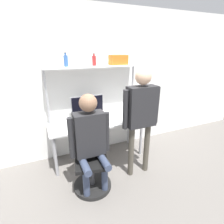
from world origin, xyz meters
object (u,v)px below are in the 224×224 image
bottle_blue (66,61)px  storage_box (118,60)px  person_seated (90,137)px  person_standing (141,110)px  monitor (88,106)px  office_chair (92,169)px  laptop (82,122)px  cell_phone (99,123)px  bottle_red (94,60)px

bottle_blue → storage_box: 0.92m
storage_box → person_seated: bearing=-133.0°
bottle_blue → person_seated: bearing=-83.5°
person_standing → storage_box: bearing=89.5°
monitor → office_chair: size_ratio=0.64×
office_chair → bottle_blue: 1.73m
laptop → bottle_blue: 1.03m
person_seated → monitor: bearing=76.2°
monitor → cell_phone: bearing=-61.9°
cell_phone → office_chair: 0.84m
laptop → person_standing: (0.76, -0.64, 0.31)m
bottle_red → person_seated: bearing=-112.6°
monitor → cell_phone: monitor is taller
monitor → person_seated: (-0.22, -0.89, -0.14)m
office_chair → storage_box: 1.90m
office_chair → person_seated: bearing=-100.8°
cell_phone → bottle_red: bearing=83.4°
laptop → bottle_red: bottle_red is taller
cell_phone → office_chair: (-0.33, -0.62, -0.45)m
office_chair → storage_box: (0.81, 0.84, 1.50)m
monitor → person_seated: size_ratio=0.41×
laptop → bottle_blue: size_ratio=1.44×
person_seated → bottle_red: size_ratio=7.21×
person_standing → bottle_blue: bearing=137.3°
office_chair → person_standing: bearing=-0.5°
bottle_blue → storage_box: bearing=-0.0°
bottle_blue → storage_box: size_ratio=0.69×
office_chair → person_standing: 1.15m
office_chair → person_standing: person_standing is taller
office_chair → bottle_blue: bearing=97.4°
cell_phone → office_chair: size_ratio=0.16×
office_chair → laptop: bearing=85.9°
laptop → office_chair: 0.82m
cell_phone → office_chair: bearing=-118.3°
bottle_blue → monitor: bearing=2.3°
person_standing → office_chair: bearing=179.5°
bottle_red → bottle_blue: (-0.47, 0.00, 0.01)m
laptop → person_seated: bearing=-94.6°
bottle_red → monitor: bearing=175.1°
monitor → person_standing: size_ratio=0.34×
monitor → bottle_blue: size_ratio=2.71×
storage_box → monitor: bearing=178.8°
cell_phone → person_seated: 0.75m
cell_phone → storage_box: 1.17m
office_chair → bottle_red: bottle_red is taller
bottle_red → storage_box: bearing=0.0°
office_chair → bottle_red: size_ratio=4.65×
office_chair → storage_box: size_ratio=2.94×
cell_phone → bottle_blue: 1.16m
person_seated → office_chair: bearing=79.2°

